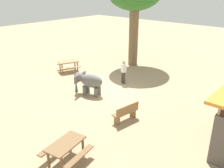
% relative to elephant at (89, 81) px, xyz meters
% --- Properties ---
extents(ground_plane, '(60.00, 60.00, 0.00)m').
position_rel_elephant_xyz_m(ground_plane, '(-1.24, 0.40, -0.84)').
color(ground_plane, tan).
extents(elephant, '(1.40, 1.90, 1.31)m').
position_rel_elephant_xyz_m(elephant, '(0.00, 0.00, 0.00)').
color(elephant, slate).
rests_on(elephant, ground_plane).
extents(person_handler, '(0.32, 0.51, 1.62)m').
position_rel_elephant_xyz_m(person_handler, '(-2.70, 0.50, 0.11)').
color(person_handler, '#3F3833').
rests_on(person_handler, ground_plane).
extents(wooden_bench, '(1.44, 0.60, 0.88)m').
position_rel_elephant_xyz_m(wooden_bench, '(0.99, 3.64, -0.37)').
color(wooden_bench, olive).
rests_on(wooden_bench, ground_plane).
extents(picnic_table_near, '(1.95, 1.94, 0.78)m').
position_rel_elephant_xyz_m(picnic_table_near, '(-1.95, -4.29, -0.25)').
color(picnic_table_near, '#9E7A51').
rests_on(picnic_table_near, ground_plane).
extents(picnic_table_far, '(1.74, 1.73, 0.78)m').
position_rel_elephant_xyz_m(picnic_table_far, '(4.74, 3.78, -0.25)').
color(picnic_table_far, brown).
rests_on(picnic_table_far, ground_plane).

